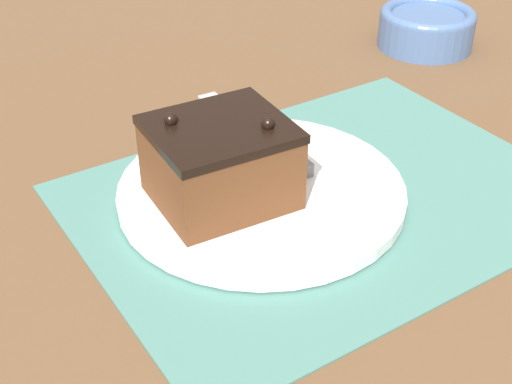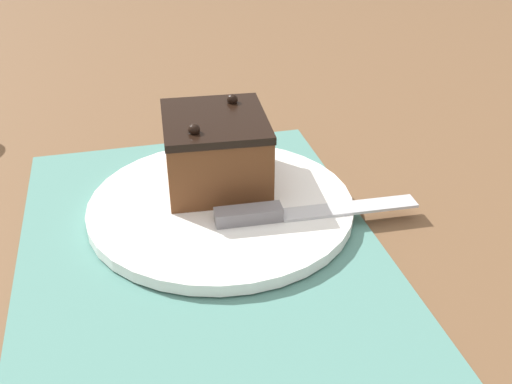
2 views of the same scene
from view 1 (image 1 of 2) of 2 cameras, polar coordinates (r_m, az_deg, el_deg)
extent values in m
plane|color=brown|center=(0.69, 5.45, -0.47)|extent=(3.00, 3.00, 0.00)
cube|color=slate|center=(0.69, 5.46, -0.34)|extent=(0.46, 0.34, 0.00)
cylinder|color=white|center=(0.68, 0.44, 0.09)|extent=(0.27, 0.27, 0.01)
cube|color=brown|center=(0.64, -2.85, 2.07)|extent=(0.12, 0.11, 0.07)
cube|color=black|center=(0.62, -2.95, 5.05)|extent=(0.13, 0.12, 0.01)
sphere|color=black|center=(0.62, -6.84, 5.79)|extent=(0.01, 0.01, 0.01)
sphere|color=black|center=(0.61, 0.96, 5.51)|extent=(0.01, 0.01, 0.01)
cube|color=slate|center=(0.71, 2.49, 2.77)|extent=(0.02, 0.07, 0.01)
cube|color=#B7BABF|center=(0.79, -1.63, 5.82)|extent=(0.03, 0.14, 0.00)
cylinder|color=#4C6B9E|center=(1.03, 13.45, 12.44)|extent=(0.13, 0.13, 0.05)
torus|color=#4C6B9E|center=(1.03, 13.62, 13.62)|extent=(0.13, 0.13, 0.02)
camera|label=2|loc=(0.91, 36.50, 25.33)|focal=42.00mm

